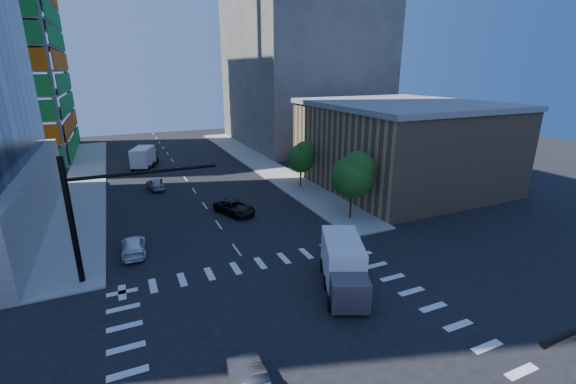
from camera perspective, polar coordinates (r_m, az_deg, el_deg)
ground at (r=23.31m, az=1.65°, el=-20.58°), size 160.00×160.00×0.00m
road_markings at (r=23.31m, az=1.65°, el=-20.57°), size 20.00×20.00×0.01m
sidewalk_ne at (r=61.73m, az=-4.12°, el=4.27°), size 5.00×60.00×0.15m
sidewalk_nw at (r=58.37m, az=-27.80°, el=1.43°), size 5.00×60.00×0.15m
commercial_building at (r=51.50m, az=16.32°, el=6.85°), size 20.50×22.50×10.60m
bg_building_ne at (r=79.55m, az=1.98°, el=17.46°), size 24.00×30.00×28.00m
signal_mast_nw at (r=29.36m, az=-26.76°, el=-1.98°), size 10.20×0.40×9.00m
tree_south at (r=37.98m, az=9.75°, el=2.61°), size 4.16×4.16×6.82m
tree_north at (r=48.38m, az=2.10°, el=5.28°), size 3.54×3.52×5.78m
car_nb_far at (r=40.48m, az=-7.91°, el=-2.27°), size 4.02×5.53×1.40m
car_sb_near at (r=34.17m, az=-21.92°, el=-7.44°), size 2.06×4.58×1.30m
car_sb_mid at (r=51.02m, az=-19.06°, el=1.14°), size 2.22×4.27×1.39m
box_truck_near at (r=26.77m, az=8.32°, el=-11.50°), size 4.99×6.83×3.30m
box_truck_far at (r=62.99m, az=-20.40°, el=4.73°), size 4.60×6.65×3.21m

